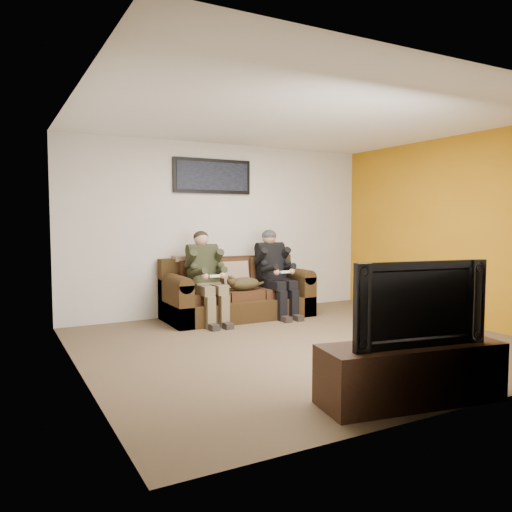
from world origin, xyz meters
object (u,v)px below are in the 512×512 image
cat (243,283)px  person_left (206,272)px  person_right (274,268)px  tv_stand (411,373)px  framed_poster (213,176)px  sofa (236,295)px  television (412,302)px

cat → person_left: bearing=170.7°
person_right → tv_stand: person_right is taller
person_left → tv_stand: person_left is taller
person_left → framed_poster: size_ratio=1.03×
cat → framed_poster: 1.71m
sofa → tv_stand: sofa is taller
person_left → tv_stand: 3.64m
person_right → cat: (-0.57, -0.09, -0.19)m
sofa → person_left: size_ratio=1.67×
sofa → television: 3.82m
person_left → person_right: (1.11, 0.00, 0.00)m
tv_stand → cat: bearing=95.1°
sofa → television: television is taller
person_left → person_right: person_right is taller
person_right → tv_stand: 3.73m
sofa → framed_poster: framed_poster is taller
person_left → cat: (0.54, -0.09, -0.19)m
sofa → person_right: person_right is taller
tv_stand → television: bearing=0.0°
person_right → framed_poster: 1.67m
person_left → framed_poster: bearing=58.1°
person_left → television: bearing=-85.8°
sofa → person_left: bearing=-162.0°
person_left → person_right: bearing=0.0°
tv_stand → person_left: bearing=103.8°
framed_poster → television: framed_poster is taller
person_left → television: (0.26, -3.60, 0.08)m
framed_poster → television: size_ratio=1.08×
cat → framed_poster: framed_poster is taller
person_right → cat: size_ratio=1.97×
cat → framed_poster: size_ratio=0.53×
television → person_right: bearing=86.4°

